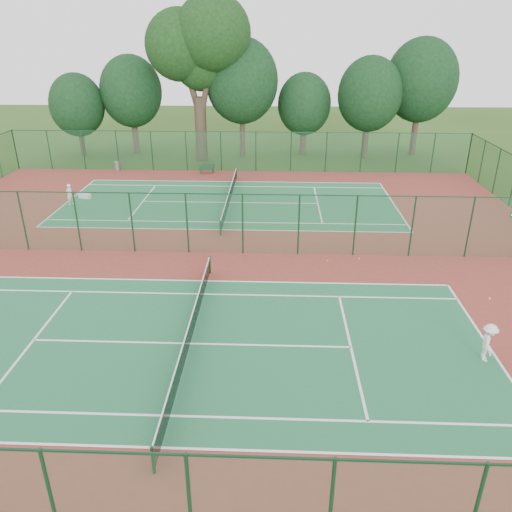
# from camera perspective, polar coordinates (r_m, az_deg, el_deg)

# --- Properties ---
(ground) EXTENTS (120.00, 120.00, 0.00)m
(ground) POSITION_cam_1_polar(r_m,az_deg,el_deg) (28.27, -4.61, 0.37)
(ground) COLOR #2A4A17
(ground) RESTS_ON ground
(red_pad) EXTENTS (40.00, 36.00, 0.01)m
(red_pad) POSITION_cam_1_polar(r_m,az_deg,el_deg) (28.26, -4.61, 0.38)
(red_pad) COLOR maroon
(red_pad) RESTS_ON ground
(court_near) EXTENTS (23.77, 10.97, 0.01)m
(court_near) POSITION_cam_1_polar(r_m,az_deg,el_deg) (20.46, -7.50, -9.90)
(court_near) COLOR #1F633C
(court_near) RESTS_ON red_pad
(court_far) EXTENTS (23.77, 10.97, 0.01)m
(court_far) POSITION_cam_1_polar(r_m,az_deg,el_deg) (36.62, -3.01, 6.13)
(court_far) COLOR #20673C
(court_far) RESTS_ON red_pad
(fence_north) EXTENTS (40.00, 0.09, 3.50)m
(fence_north) POSITION_cam_1_polar(r_m,az_deg,el_deg) (44.81, -2.03, 11.87)
(fence_north) COLOR #194B2B
(fence_north) RESTS_ON ground
(fence_south) EXTENTS (40.00, 0.09, 3.50)m
(fence_south) POSITION_cam_1_polar(r_m,az_deg,el_deg) (12.78, -15.13, -26.19)
(fence_south) COLOR #17452A
(fence_south) RESTS_ON ground
(fence_divider) EXTENTS (40.00, 0.09, 3.50)m
(fence_divider) POSITION_cam_1_polar(r_m,az_deg,el_deg) (27.60, -4.73, 3.71)
(fence_divider) COLOR #184929
(fence_divider) RESTS_ON ground
(tennis_net_near) EXTENTS (0.10, 12.90, 0.97)m
(tennis_net_near) POSITION_cam_1_polar(r_m,az_deg,el_deg) (20.16, -7.58, -8.65)
(tennis_net_near) COLOR black
(tennis_net_near) RESTS_ON ground
(tennis_net_far) EXTENTS (0.10, 12.90, 0.97)m
(tennis_net_far) POSITION_cam_1_polar(r_m,az_deg,el_deg) (36.46, -3.03, 6.92)
(tennis_net_far) COLOR #133519
(tennis_net_far) RESTS_ON ground
(player_near) EXTENTS (0.77, 1.09, 1.54)m
(player_near) POSITION_cam_1_polar(r_m,az_deg,el_deg) (20.88, 25.01, -8.95)
(player_near) COLOR silver
(player_near) RESTS_ON court_near
(player_far) EXTENTS (0.57, 0.66, 1.53)m
(player_far) POSITION_cam_1_polar(r_m,az_deg,el_deg) (38.24, -20.53, 6.61)
(player_far) COLOR silver
(player_far) RESTS_ON court_far
(trash_bin) EXTENTS (0.61, 0.61, 0.84)m
(trash_bin) POSITION_cam_1_polar(r_m,az_deg,el_deg) (46.79, -15.58, 9.86)
(trash_bin) COLOR slate
(trash_bin) RESTS_ON red_pad
(bench) EXTENTS (1.39, 0.85, 0.83)m
(bench) POSITION_cam_1_polar(r_m,az_deg,el_deg) (44.40, -5.59, 9.89)
(bench) COLOR black
(bench) RESTS_ON red_pad
(kit_bag) EXTENTS (0.97, 0.55, 0.34)m
(kit_bag) POSITION_cam_1_polar(r_m,az_deg,el_deg) (39.63, -18.99, 6.51)
(kit_bag) COLOR silver
(kit_bag) RESTS_ON red_pad
(stray_ball_a) EXTENTS (0.07, 0.07, 0.07)m
(stray_ball_a) POSITION_cam_1_polar(r_m,az_deg,el_deg) (27.41, 8.18, -0.51)
(stray_ball_a) COLOR yellow
(stray_ball_a) RESTS_ON red_pad
(stray_ball_b) EXTENTS (0.07, 0.07, 0.07)m
(stray_ball_b) POSITION_cam_1_polar(r_m,az_deg,el_deg) (27.92, 11.69, -0.29)
(stray_ball_b) COLOR yellow
(stray_ball_b) RESTS_ON red_pad
(stray_ball_c) EXTENTS (0.08, 0.08, 0.08)m
(stray_ball_c) POSITION_cam_1_polar(r_m,az_deg,el_deg) (27.52, -5.47, -0.24)
(stray_ball_c) COLOR #BBCC2F
(stray_ball_c) RESTS_ON red_pad
(big_tree) EXTENTS (9.49, 6.95, 14.58)m
(big_tree) POSITION_cam_1_polar(r_m,az_deg,el_deg) (48.30, -6.58, 22.89)
(big_tree) COLOR #33251B
(big_tree) RESTS_ON ground
(evergreen_row) EXTENTS (39.00, 5.00, 12.00)m
(evergreen_row) POSITION_cam_1_polar(r_m,az_deg,el_deg) (51.25, -0.91, 11.46)
(evergreen_row) COLOR black
(evergreen_row) RESTS_ON ground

